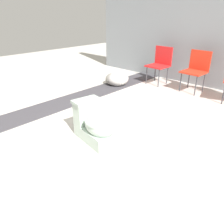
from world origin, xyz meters
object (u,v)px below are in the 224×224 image
(folding_chair_middle, at_px, (197,67))
(boulder_far, at_px, (118,79))
(toilet, at_px, (96,125))
(folding_chair_left, at_px, (161,61))
(boulder_near, at_px, (112,79))

(folding_chair_middle, relative_size, boulder_far, 1.67)
(toilet, height_order, folding_chair_left, folding_chair_left)
(toilet, xyz_separation_m, folding_chair_left, (-0.79, 2.76, 0.29))
(boulder_near, relative_size, boulder_far, 0.81)
(folding_chair_left, distance_m, folding_chair_middle, 0.85)
(toilet, relative_size, boulder_far, 1.36)
(folding_chair_middle, distance_m, boulder_far, 1.69)
(folding_chair_middle, bearing_deg, toilet, 2.32)
(toilet, relative_size, boulder_near, 1.68)
(folding_chair_left, xyz_separation_m, folding_chair_middle, (0.84, 0.03, 0.00))
(folding_chair_left, xyz_separation_m, boulder_far, (-0.57, -0.82, -0.35))
(toilet, relative_size, folding_chair_middle, 0.81)
(toilet, distance_m, boulder_far, 2.37)
(toilet, bearing_deg, boulder_near, 137.15)
(boulder_near, xyz_separation_m, boulder_far, (0.14, 0.04, 0.03))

